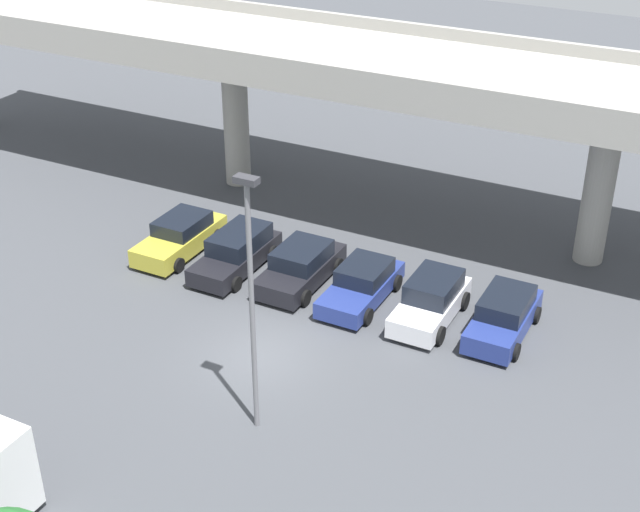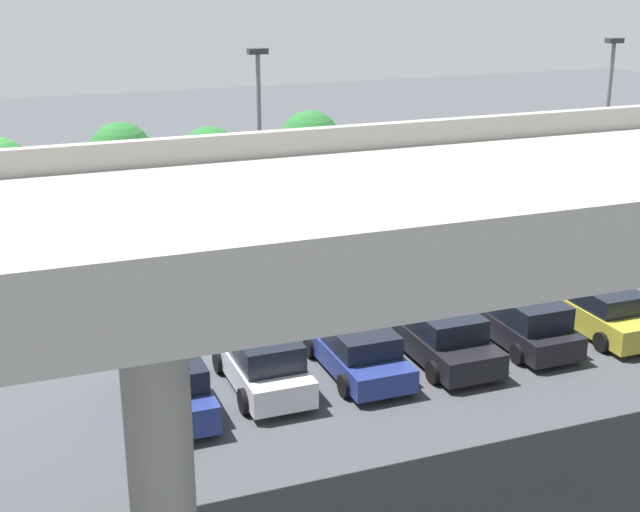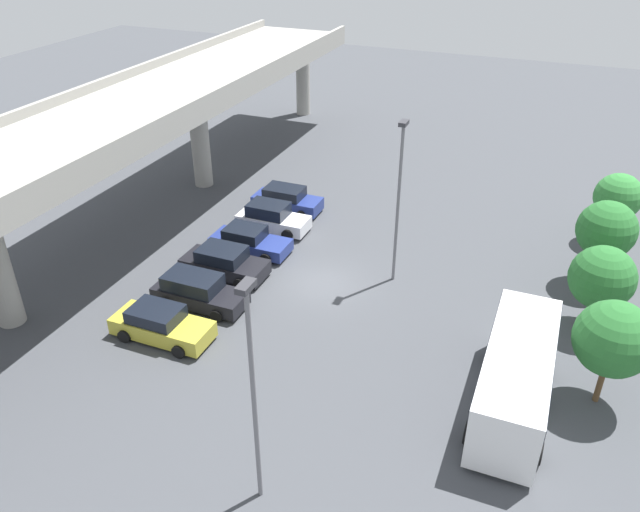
{
  "view_description": "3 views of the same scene",
  "coord_description": "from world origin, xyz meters",
  "px_view_note": "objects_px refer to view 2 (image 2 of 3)",
  "views": [
    {
      "loc": [
        13.85,
        -22.18,
        18.5
      ],
      "look_at": [
        0.46,
        3.63,
        2.39
      ],
      "focal_mm": 50.0,
      "sensor_mm": 36.0,
      "label": 1
    },
    {
      "loc": [
        11.13,
        26.96,
        11.57
      ],
      "look_at": [
        1.13,
        0.91,
        2.27
      ],
      "focal_mm": 50.0,
      "sensor_mm": 36.0,
      "label": 2
    },
    {
      "loc": [
        -25.56,
        -10.35,
        17.82
      ],
      "look_at": [
        0.38,
        0.24,
        1.39
      ],
      "focal_mm": 35.0,
      "sensor_mm": 36.0,
      "label": 3
    }
  ],
  "objects_px": {
    "parked_car_2": "(441,336)",
    "lamp_post_near_aisle": "(606,127)",
    "parked_car_0": "(600,310)",
    "parked_car_1": "(520,320)",
    "tree_front_left": "(310,141)",
    "parked_car_3": "(357,351)",
    "parked_car_5": "(169,384)",
    "tree_front_right": "(121,155)",
    "tree_front_far_right": "(0,168)",
    "shuttle_bus": "(367,180)",
    "parked_car_4": "(263,362)",
    "lamp_post_mid_lot": "(260,151)",
    "tree_front_centre": "(210,158)"
  },
  "relations": [
    {
      "from": "tree_front_centre",
      "to": "tree_front_right",
      "type": "distance_m",
      "value": 4.12
    },
    {
      "from": "parked_car_0",
      "to": "parked_car_4",
      "type": "distance_m",
      "value": 11.49
    },
    {
      "from": "parked_car_2",
      "to": "lamp_post_near_aisle",
      "type": "xyz_separation_m",
      "value": [
        -11.91,
        -8.19,
        4.24
      ]
    },
    {
      "from": "lamp_post_near_aisle",
      "to": "parked_car_2",
      "type": "bearing_deg",
      "value": 34.51
    },
    {
      "from": "parked_car_0",
      "to": "parked_car_5",
      "type": "relative_size",
      "value": 1.07
    },
    {
      "from": "parked_car_2",
      "to": "lamp_post_mid_lot",
      "type": "relative_size",
      "value": 0.53
    },
    {
      "from": "parked_car_5",
      "to": "tree_front_right",
      "type": "relative_size",
      "value": 0.94
    },
    {
      "from": "shuttle_bus",
      "to": "tree_front_left",
      "type": "distance_m",
      "value": 3.84
    },
    {
      "from": "parked_car_1",
      "to": "lamp_post_mid_lot",
      "type": "relative_size",
      "value": 0.54
    },
    {
      "from": "parked_car_1",
      "to": "parked_car_5",
      "type": "relative_size",
      "value": 1.07
    },
    {
      "from": "parked_car_4",
      "to": "lamp_post_mid_lot",
      "type": "bearing_deg",
      "value": -17.34
    },
    {
      "from": "tree_front_right",
      "to": "parked_car_1",
      "type": "bearing_deg",
      "value": 117.53
    },
    {
      "from": "parked_car_0",
      "to": "shuttle_bus",
      "type": "height_order",
      "value": "shuttle_bus"
    },
    {
      "from": "parked_car_0",
      "to": "lamp_post_near_aisle",
      "type": "distance_m",
      "value": 11.0
    },
    {
      "from": "parked_car_0",
      "to": "tree_front_centre",
      "type": "xyz_separation_m",
      "value": [
        8.31,
        -18.24,
        2.01
      ]
    },
    {
      "from": "parked_car_5",
      "to": "tree_front_right",
      "type": "xyz_separation_m",
      "value": [
        -1.82,
        -18.56,
        2.44
      ]
    },
    {
      "from": "tree_front_left",
      "to": "parked_car_5",
      "type": "bearing_deg",
      "value": 59.63
    },
    {
      "from": "parked_car_5",
      "to": "lamp_post_near_aisle",
      "type": "xyz_separation_m",
      "value": [
        -20.29,
        -8.41,
        4.24
      ]
    },
    {
      "from": "tree_front_centre",
      "to": "parked_car_0",
      "type": "bearing_deg",
      "value": 114.49
    },
    {
      "from": "parked_car_4",
      "to": "tree_front_far_right",
      "type": "relative_size",
      "value": 1.02
    },
    {
      "from": "parked_car_4",
      "to": "tree_front_far_right",
      "type": "bearing_deg",
      "value": 17.86
    },
    {
      "from": "tree_front_centre",
      "to": "tree_front_left",
      "type": "bearing_deg",
      "value": -175.6
    },
    {
      "from": "parked_car_3",
      "to": "parked_car_5",
      "type": "distance_m",
      "value": 5.64
    },
    {
      "from": "parked_car_4",
      "to": "lamp_post_mid_lot",
      "type": "relative_size",
      "value": 0.5
    },
    {
      "from": "parked_car_5",
      "to": "shuttle_bus",
      "type": "bearing_deg",
      "value": -39.06
    },
    {
      "from": "parked_car_0",
      "to": "parked_car_1",
      "type": "relative_size",
      "value": 1.0
    },
    {
      "from": "lamp_post_mid_lot",
      "to": "tree_front_left",
      "type": "xyz_separation_m",
      "value": [
        -5.72,
        -10.21,
        -1.92
      ]
    },
    {
      "from": "parked_car_2",
      "to": "lamp_post_near_aisle",
      "type": "distance_m",
      "value": 15.07
    },
    {
      "from": "parked_car_2",
      "to": "tree_front_centre",
      "type": "xyz_separation_m",
      "value": [
        2.45,
        -18.3,
        1.99
      ]
    },
    {
      "from": "parked_car_1",
      "to": "tree_front_right",
      "type": "height_order",
      "value": "tree_front_right"
    },
    {
      "from": "tree_front_left",
      "to": "tree_front_centre",
      "type": "relative_size",
      "value": 1.09
    },
    {
      "from": "parked_car_5",
      "to": "tree_front_left",
      "type": "distance_m",
      "value": 22.04
    },
    {
      "from": "tree_front_left",
      "to": "tree_front_far_right",
      "type": "xyz_separation_m",
      "value": [
        14.43,
        -0.28,
        -0.22
      ]
    },
    {
      "from": "parked_car_2",
      "to": "parked_car_3",
      "type": "distance_m",
      "value": 2.75
    },
    {
      "from": "lamp_post_mid_lot",
      "to": "tree_front_far_right",
      "type": "relative_size",
      "value": 2.04
    },
    {
      "from": "tree_front_right",
      "to": "tree_front_far_right",
      "type": "height_order",
      "value": "tree_front_right"
    },
    {
      "from": "shuttle_bus",
      "to": "lamp_post_mid_lot",
      "type": "relative_size",
      "value": 0.92
    },
    {
      "from": "parked_car_4",
      "to": "lamp_post_mid_lot",
      "type": "xyz_separation_m",
      "value": [
        -2.62,
        -8.4,
        4.23
      ]
    },
    {
      "from": "lamp_post_near_aisle",
      "to": "lamp_post_mid_lot",
      "type": "bearing_deg",
      "value": -1.13
    },
    {
      "from": "parked_car_3",
      "to": "tree_front_left",
      "type": "relative_size",
      "value": 0.98
    },
    {
      "from": "parked_car_0",
      "to": "parked_car_5",
      "type": "xyz_separation_m",
      "value": [
        14.23,
        0.27,
        0.02
      ]
    },
    {
      "from": "parked_car_1",
      "to": "parked_car_4",
      "type": "bearing_deg",
      "value": 90.71
    },
    {
      "from": "parked_car_1",
      "to": "lamp_post_near_aisle",
      "type": "relative_size",
      "value": 0.55
    },
    {
      "from": "parked_car_0",
      "to": "parked_car_3",
      "type": "distance_m",
      "value": 8.6
    },
    {
      "from": "shuttle_bus",
      "to": "tree_front_centre",
      "type": "relative_size",
      "value": 1.88
    },
    {
      "from": "parked_car_5",
      "to": "lamp_post_mid_lot",
      "type": "bearing_deg",
      "value": -31.65
    },
    {
      "from": "parked_car_3",
      "to": "lamp_post_mid_lot",
      "type": "distance_m",
      "value": 9.48
    },
    {
      "from": "tree_front_left",
      "to": "parked_car_3",
      "type": "bearing_deg",
      "value": 73.7
    },
    {
      "from": "parked_car_2",
      "to": "lamp_post_near_aisle",
      "type": "height_order",
      "value": "lamp_post_near_aisle"
    },
    {
      "from": "parked_car_2",
      "to": "tree_front_left",
      "type": "height_order",
      "value": "tree_front_left"
    }
  ]
}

